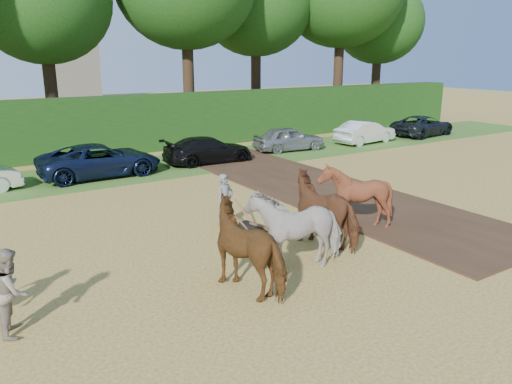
# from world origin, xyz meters

# --- Properties ---
(ground) EXTENTS (120.00, 120.00, 0.00)m
(ground) POSITION_xyz_m (0.00, 0.00, 0.00)
(ground) COLOR gold
(ground) RESTS_ON ground
(earth_strip) EXTENTS (4.50, 17.00, 0.05)m
(earth_strip) POSITION_xyz_m (1.50, 7.00, 0.03)
(earth_strip) COLOR #472D1C
(earth_strip) RESTS_ON ground
(grass_verge) EXTENTS (50.00, 5.00, 0.03)m
(grass_verge) POSITION_xyz_m (0.00, 14.00, 0.01)
(grass_verge) COLOR #38601E
(grass_verge) RESTS_ON ground
(hedgerow) EXTENTS (46.00, 1.60, 3.00)m
(hedgerow) POSITION_xyz_m (0.00, 18.50, 1.50)
(hedgerow) COLOR #14380F
(hedgerow) RESTS_ON ground
(spectator_near) EXTENTS (0.81, 0.94, 1.68)m
(spectator_near) POSITION_xyz_m (-10.06, 1.96, 0.84)
(spectator_near) COLOR #B6AA8F
(spectator_near) RESTS_ON ground
(plough_team) EXTENTS (6.61, 5.47, 1.98)m
(plough_team) POSITION_xyz_m (-2.90, 2.05, 0.98)
(plough_team) COLOR brown
(plough_team) RESTS_ON ground
(parked_cars) EXTENTS (35.61, 2.88, 1.43)m
(parked_cars) POSITION_xyz_m (0.89, 13.63, 0.67)
(parked_cars) COLOR #B8BABF
(parked_cars) RESTS_ON ground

